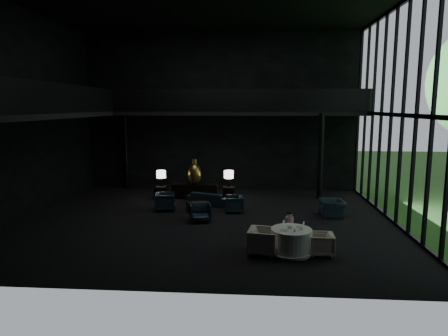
# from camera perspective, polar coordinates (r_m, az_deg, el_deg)

# --- Properties ---
(floor) EXTENTS (14.00, 12.00, 0.02)m
(floor) POSITION_cam_1_polar(r_m,az_deg,el_deg) (15.37, -2.23, -7.48)
(floor) COLOR black
(floor) RESTS_ON ground
(ceiling) EXTENTS (14.00, 12.00, 0.02)m
(ceiling) POSITION_cam_1_polar(r_m,az_deg,el_deg) (15.21, -2.42, 22.84)
(ceiling) COLOR black
(ceiling) RESTS_ON ground
(wall_back) EXTENTS (14.00, 0.04, 8.00)m
(wall_back) POSITION_cam_1_polar(r_m,az_deg,el_deg) (20.73, -0.43, 7.95)
(wall_back) COLOR black
(wall_back) RESTS_ON ground
(wall_front) EXTENTS (14.00, 0.04, 8.00)m
(wall_front) POSITION_cam_1_polar(r_m,az_deg,el_deg) (8.83, -6.75, 6.72)
(wall_front) COLOR black
(wall_front) RESTS_ON ground
(wall_left) EXTENTS (0.04, 12.00, 8.00)m
(wall_left) POSITION_cam_1_polar(r_m,az_deg,el_deg) (17.03, -26.60, 6.84)
(wall_left) COLOR black
(wall_left) RESTS_ON ground
(curtain_wall) EXTENTS (0.20, 12.00, 8.00)m
(curtain_wall) POSITION_cam_1_polar(r_m,az_deg,el_deg) (15.59, 24.18, 6.90)
(curtain_wall) COLOR black
(curtain_wall) RESTS_ON ground
(mezzanine_left) EXTENTS (2.00, 12.00, 0.25)m
(mezzanine_left) POSITION_cam_1_polar(r_m,az_deg,el_deg) (16.55, -23.60, 7.00)
(mezzanine_left) COLOR black
(mezzanine_left) RESTS_ON wall_left
(mezzanine_back) EXTENTS (12.00, 2.00, 0.25)m
(mezzanine_back) POSITION_cam_1_polar(r_m,az_deg,el_deg) (19.68, 2.26, 7.90)
(mezzanine_back) COLOR black
(mezzanine_back) RESTS_ON wall_back
(railing_left) EXTENTS (0.06, 12.00, 1.00)m
(railing_left) POSITION_cam_1_polar(r_m,az_deg,el_deg) (16.11, -20.54, 9.29)
(railing_left) COLOR black
(railing_left) RESTS_ON mezzanine_left
(railing_back) EXTENTS (12.00, 0.06, 1.00)m
(railing_back) POSITION_cam_1_polar(r_m,az_deg,el_deg) (18.68, 2.17, 9.69)
(railing_back) COLOR black
(railing_back) RESTS_ON mezzanine_back
(column_nw) EXTENTS (0.24, 0.24, 4.00)m
(column_nw) POSITION_cam_1_polar(r_m,az_deg,el_deg) (21.55, -13.88, 2.40)
(column_nw) COLOR black
(column_nw) RESTS_ON floor
(column_ne) EXTENTS (0.24, 0.24, 4.00)m
(column_ne) POSITION_cam_1_polar(r_m,az_deg,el_deg) (19.06, 13.62, 1.60)
(column_ne) COLOR black
(column_ne) RESTS_ON floor
(console) EXTENTS (2.13, 0.48, 0.68)m
(console) POSITION_cam_1_polar(r_m,az_deg,el_deg) (18.94, -4.18, -3.32)
(console) COLOR black
(console) RESTS_ON floor
(bronze_urn) EXTENTS (0.64, 0.64, 1.19)m
(bronze_urn) POSITION_cam_1_polar(r_m,az_deg,el_deg) (18.75, -4.22, -0.81)
(bronze_urn) COLOR olive
(bronze_urn) RESTS_ON console
(side_table_left) EXTENTS (0.53, 0.53, 0.58)m
(side_table_left) POSITION_cam_1_polar(r_m,az_deg,el_deg) (19.07, -9.03, -3.47)
(side_table_left) COLOR black
(side_table_left) RESTS_ON floor
(table_lamp_left) EXTENTS (0.44, 0.44, 0.73)m
(table_lamp_left) POSITION_cam_1_polar(r_m,az_deg,el_deg) (19.07, -8.98, -0.98)
(table_lamp_left) COLOR black
(table_lamp_left) RESTS_ON side_table_left
(side_table_right) EXTENTS (0.53, 0.53, 0.58)m
(side_table_right) POSITION_cam_1_polar(r_m,az_deg,el_deg) (18.76, 0.66, -3.56)
(side_table_right) COLOR black
(side_table_right) RESTS_ON floor
(table_lamp_right) EXTENTS (0.45, 0.45, 0.75)m
(table_lamp_right) POSITION_cam_1_polar(r_m,az_deg,el_deg) (18.69, 0.68, -1.02)
(table_lamp_right) COLOR black
(table_lamp_right) RESTS_ON side_table_right
(sofa) EXTENTS (1.85, 1.10, 0.70)m
(sofa) POSITION_cam_1_polar(r_m,az_deg,el_deg) (17.70, -2.15, -4.13)
(sofa) COLOR black
(sofa) RESTS_ON floor
(lounge_armchair_west) EXTENTS (0.89, 0.94, 0.84)m
(lounge_armchair_west) POSITION_cam_1_polar(r_m,az_deg,el_deg) (16.89, -8.40, -4.60)
(lounge_armchair_west) COLOR black
(lounge_armchair_west) RESTS_ON floor
(lounge_armchair_east) EXTENTS (0.70, 0.74, 0.71)m
(lounge_armchair_east) POSITION_cam_1_polar(r_m,az_deg,el_deg) (16.45, 1.47, -5.11)
(lounge_armchair_east) COLOR black
(lounge_armchair_east) RESTS_ON floor
(lounge_armchair_south) EXTENTS (0.92, 0.88, 0.79)m
(lounge_armchair_south) POSITION_cam_1_polar(r_m,az_deg,el_deg) (15.15, -3.42, -6.18)
(lounge_armchair_south) COLOR black
(lounge_armchair_south) RESTS_ON floor
(window_armchair) EXTENTS (0.65, 0.96, 0.82)m
(window_armchair) POSITION_cam_1_polar(r_m,az_deg,el_deg) (16.39, 15.20, -5.28)
(window_armchair) COLOR #15232F
(window_armchair) RESTS_ON floor
(coffee_table) EXTENTS (1.04, 1.04, 0.37)m
(coffee_table) POSITION_cam_1_polar(r_m,az_deg,el_deg) (16.67, -3.82, -5.54)
(coffee_table) COLOR black
(coffee_table) RESTS_ON floor
(dining_table) EXTENTS (1.37, 1.37, 0.75)m
(dining_table) POSITION_cam_1_polar(r_m,az_deg,el_deg) (12.14, 9.57, -10.48)
(dining_table) COLOR white
(dining_table) RESTS_ON floor
(dining_chair_north) EXTENTS (0.71, 0.68, 0.64)m
(dining_chair_north) POSITION_cam_1_polar(r_m,az_deg,el_deg) (13.10, 9.81, -9.06)
(dining_chair_north) COLOR silver
(dining_chair_north) RESTS_ON floor
(dining_chair_east) EXTENTS (0.61, 0.65, 0.65)m
(dining_chair_east) POSITION_cam_1_polar(r_m,az_deg,el_deg) (12.21, 13.71, -10.50)
(dining_chair_east) COLOR beige
(dining_chair_east) RESTS_ON floor
(dining_chair_west) EXTENTS (0.97, 1.02, 0.92)m
(dining_chair_west) POSITION_cam_1_polar(r_m,az_deg,el_deg) (11.96, 5.61, -10.03)
(dining_chair_west) COLOR beige
(dining_chair_west) RESTS_ON floor
(child) EXTENTS (0.27, 0.27, 0.58)m
(child) POSITION_cam_1_polar(r_m,az_deg,el_deg) (12.96, 9.32, -7.33)
(child) COLOR #CE9FAD
(child) RESTS_ON dining_chair_north
(plate_a) EXTENTS (0.29, 0.29, 0.02)m
(plate_a) POSITION_cam_1_polar(r_m,az_deg,el_deg) (11.84, 8.60, -8.77)
(plate_a) COLOR white
(plate_a) RESTS_ON dining_table
(plate_b) EXTENTS (0.23, 0.23, 0.01)m
(plate_b) POSITION_cam_1_polar(r_m,az_deg,el_deg) (12.23, 10.63, -8.24)
(plate_b) COLOR white
(plate_b) RESTS_ON dining_table
(saucer) EXTENTS (0.18, 0.18, 0.01)m
(saucer) POSITION_cam_1_polar(r_m,az_deg,el_deg) (11.94, 10.80, -8.67)
(saucer) COLOR white
(saucer) RESTS_ON dining_table
(coffee_cup) EXTENTS (0.11, 0.11, 0.07)m
(coffee_cup) POSITION_cam_1_polar(r_m,az_deg,el_deg) (12.00, 11.02, -8.41)
(coffee_cup) COLOR white
(coffee_cup) RESTS_ON saucer
(cereal_bowl) EXTENTS (0.18, 0.18, 0.09)m
(cereal_bowl) POSITION_cam_1_polar(r_m,az_deg,el_deg) (12.07, 9.44, -8.26)
(cereal_bowl) COLOR white
(cereal_bowl) RESTS_ON dining_table
(cream_pot) EXTENTS (0.06, 0.06, 0.07)m
(cream_pot) POSITION_cam_1_polar(r_m,az_deg,el_deg) (11.72, 10.05, -8.85)
(cream_pot) COLOR #99999E
(cream_pot) RESTS_ON dining_table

